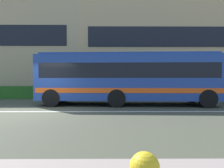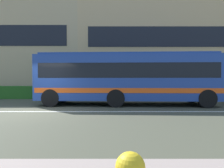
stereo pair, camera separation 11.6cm
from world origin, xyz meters
name	(u,v)px [view 1 (the left image)]	position (x,y,z in m)	size (l,w,h in m)	color
ground_plane	(34,112)	(0.00, 0.00, 0.00)	(160.00, 160.00, 0.00)	#454636
lane_centre_line	(34,112)	(0.00, 0.00, 0.00)	(60.00, 0.16, 0.01)	silver
hedge_row_far	(27,92)	(-3.28, 6.64, 0.51)	(12.66, 1.10, 1.02)	#28611E
apartment_block_right	(187,53)	(13.15, 14.55, 4.93)	(25.43, 10.37, 9.86)	tan
transit_bus	(127,77)	(4.68, 2.63, 1.71)	(10.79, 3.07, 3.10)	#224090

